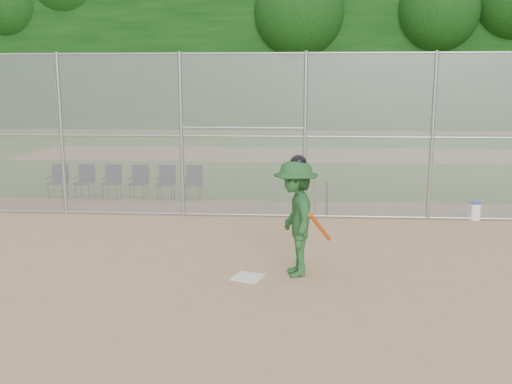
# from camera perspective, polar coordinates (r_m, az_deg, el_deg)

# --- Properties ---
(ground) EXTENTS (100.00, 100.00, 0.00)m
(ground) POSITION_cam_1_polar(r_m,az_deg,el_deg) (9.33, -1.10, -9.52)
(ground) COLOR tan
(ground) RESTS_ON ground
(grass_strip) EXTENTS (100.00, 100.00, 0.00)m
(grass_strip) POSITION_cam_1_polar(r_m,az_deg,el_deg) (26.93, 2.34, 3.81)
(grass_strip) COLOR #31641E
(grass_strip) RESTS_ON ground
(dirt_patch_far) EXTENTS (24.00, 24.00, 0.00)m
(dirt_patch_far) POSITION_cam_1_polar(r_m,az_deg,el_deg) (26.93, 2.34, 3.81)
(dirt_patch_far) COLOR tan
(dirt_patch_far) RESTS_ON ground
(backstop_fence) EXTENTS (16.09, 0.09, 4.00)m
(backstop_fence) POSITION_cam_1_polar(r_m,az_deg,el_deg) (13.79, 0.74, 5.88)
(backstop_fence) COLOR gray
(backstop_fence) RESTS_ON ground
(treeline) EXTENTS (81.00, 60.00, 11.00)m
(treeline) POSITION_cam_1_polar(r_m,az_deg,el_deg) (28.82, 2.55, 15.20)
(treeline) COLOR black
(treeline) RESTS_ON ground
(home_plate) EXTENTS (0.59, 0.59, 0.02)m
(home_plate) POSITION_cam_1_polar(r_m,az_deg,el_deg) (9.77, -0.81, -8.51)
(home_plate) COLOR silver
(home_plate) RESTS_ON ground
(batter_at_plate) EXTENTS (1.08, 1.41, 2.08)m
(batter_at_plate) POSITION_cam_1_polar(r_m,az_deg,el_deg) (9.68, 3.96, -2.58)
(batter_at_plate) COLOR #1F4F23
(batter_at_plate) RESTS_ON ground
(water_cooler) EXTENTS (0.35, 0.35, 0.45)m
(water_cooler) POSITION_cam_1_polar(r_m,az_deg,el_deg) (14.82, 21.00, -1.70)
(water_cooler) COLOR white
(water_cooler) RESTS_ON ground
(spare_bats) EXTENTS (0.36, 0.26, 0.84)m
(spare_bats) POSITION_cam_1_polar(r_m,az_deg,el_deg) (14.25, 6.49, -0.73)
(spare_bats) COLOR #D84C14
(spare_bats) RESTS_ON ground
(chair_0) EXTENTS (0.54, 0.52, 0.96)m
(chair_0) POSITION_cam_1_polar(r_m,az_deg,el_deg) (17.39, -19.21, 1.01)
(chair_0) COLOR #10133A
(chair_0) RESTS_ON ground
(chair_1) EXTENTS (0.54, 0.52, 0.96)m
(chair_1) POSITION_cam_1_polar(r_m,az_deg,el_deg) (17.09, -16.77, 0.99)
(chair_1) COLOR #10133A
(chair_1) RESTS_ON ground
(chair_2) EXTENTS (0.54, 0.52, 0.96)m
(chair_2) POSITION_cam_1_polar(r_m,az_deg,el_deg) (16.83, -14.25, 0.97)
(chair_2) COLOR #10133A
(chair_2) RESTS_ON ground
(chair_3) EXTENTS (0.54, 0.52, 0.96)m
(chair_3) POSITION_cam_1_polar(r_m,az_deg,el_deg) (16.60, -11.66, 0.95)
(chair_3) COLOR #10133A
(chair_3) RESTS_ON ground
(chair_4) EXTENTS (0.54, 0.52, 0.96)m
(chair_4) POSITION_cam_1_polar(r_m,az_deg,el_deg) (16.40, -9.00, 0.92)
(chair_4) COLOR #10133A
(chair_4) RESTS_ON ground
(chair_5) EXTENTS (0.54, 0.52, 0.96)m
(chair_5) POSITION_cam_1_polar(r_m,az_deg,el_deg) (16.24, -6.29, 0.90)
(chair_5) COLOR #10133A
(chair_5) RESTS_ON ground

